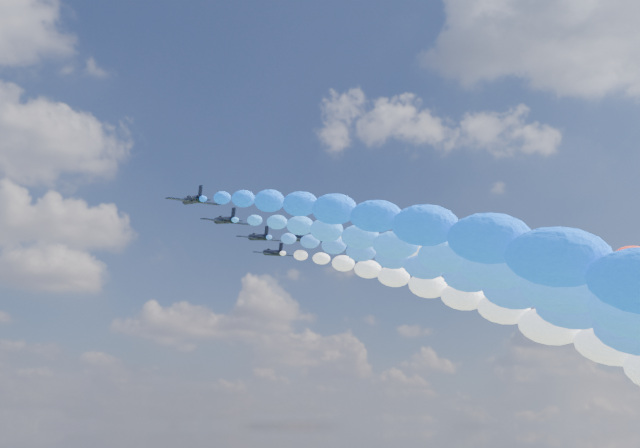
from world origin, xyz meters
TOP-DOWN VIEW (x-y plane):
  - jet_0 at (-31.86, -6.51)m, footprint 10.03×13.35m
  - trail_0 at (-31.86, -69.16)m, footprint 6.36×121.24m
  - jet_1 at (-21.43, 3.81)m, footprint 9.58×13.02m
  - trail_1 at (-21.43, -58.84)m, footprint 6.36×121.24m
  - jet_2 at (-9.74, 13.46)m, footprint 9.90×13.26m
  - trail_2 at (-9.74, -49.19)m, footprint 6.36×121.24m
  - jet_3 at (-0.84, 9.64)m, footprint 9.86×13.23m
  - trail_3 at (-0.84, -53.01)m, footprint 6.36×121.24m
  - jet_4 at (-0.37, 25.75)m, footprint 9.71×13.12m
  - trail_4 at (-0.37, -36.91)m, footprint 6.36×121.24m
  - jet_5 at (11.82, 13.31)m, footprint 10.25×13.50m
  - trail_5 at (11.82, -49.35)m, footprint 6.36×121.24m
  - jet_6 at (21.09, 5.39)m, footprint 9.56×13.02m
  - jet_7 at (32.88, -5.85)m, footprint 10.13×13.42m

SIDE VIEW (x-z plane):
  - trail_0 at x=-31.86m, z-range 46.79..92.25m
  - trail_1 at x=-21.43m, z-range 46.79..92.25m
  - trail_2 at x=-9.74m, z-range 46.79..92.25m
  - trail_3 at x=-0.84m, z-range 46.79..92.25m
  - trail_4 at x=-0.37m, z-range 46.79..92.25m
  - trail_5 at x=11.82m, z-range 46.79..92.25m
  - jet_0 at x=-31.86m, z-range 87.52..92.86m
  - jet_1 at x=-21.43m, z-range 87.52..92.86m
  - jet_2 at x=-9.74m, z-range 87.52..92.86m
  - jet_3 at x=-0.84m, z-range 87.52..92.86m
  - jet_4 at x=-0.37m, z-range 87.52..92.86m
  - jet_5 at x=11.82m, z-range 87.52..92.86m
  - jet_6 at x=21.09m, z-range 87.52..92.86m
  - jet_7 at x=32.88m, z-range 87.52..92.86m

